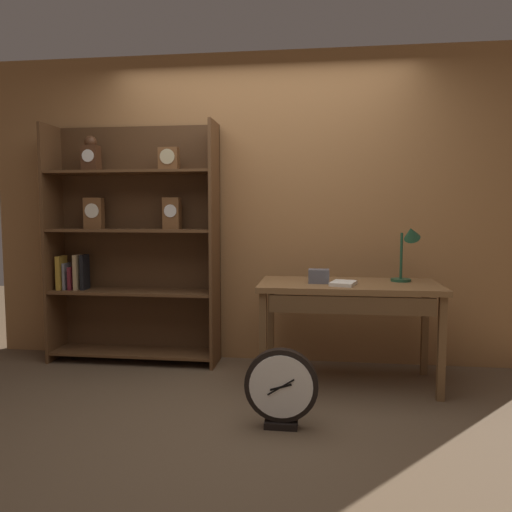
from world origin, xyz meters
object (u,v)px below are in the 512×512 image
at_px(workbench, 349,295).
at_px(open_repair_manual, 343,283).
at_px(round_clock_large, 281,388).
at_px(desk_lamp, 408,246).
at_px(toolbox_small, 319,276).
at_px(bookshelf, 131,245).

height_order(workbench, open_repair_manual, open_repair_manual).
height_order(workbench, round_clock_large, workbench).
bearing_deg(desk_lamp, toolbox_small, -168.37).
bearing_deg(round_clock_large, toolbox_small, 75.28).
relative_size(desk_lamp, round_clock_large, 0.92).
bearing_deg(workbench, round_clock_large, -117.95).
height_order(bookshelf, desk_lamp, bookshelf).
bearing_deg(bookshelf, toolbox_small, -14.19).
bearing_deg(toolbox_small, desk_lamp, 11.63).
relative_size(toolbox_small, open_repair_manual, 0.68).
bearing_deg(bookshelf, open_repair_manual, -15.18).
xyz_separation_m(open_repair_manual, round_clock_large, (-0.38, -0.72, -0.52)).
xyz_separation_m(toolbox_small, open_repair_manual, (0.17, -0.08, -0.04)).
bearing_deg(bookshelf, round_clock_large, -41.06).
distance_m(bookshelf, toolbox_small, 1.65).
relative_size(bookshelf, toolbox_small, 13.35).
height_order(bookshelf, workbench, bookshelf).
bearing_deg(desk_lamp, bookshelf, 173.19).
height_order(bookshelf, toolbox_small, bookshelf).
xyz_separation_m(desk_lamp, round_clock_large, (-0.86, -0.93, -0.78)).
bearing_deg(open_repair_manual, desk_lamp, 38.44).
distance_m(workbench, desk_lamp, 0.57).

